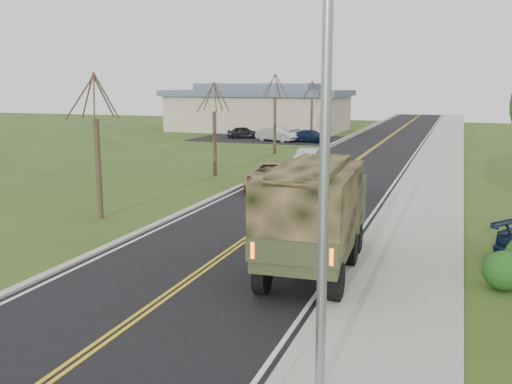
% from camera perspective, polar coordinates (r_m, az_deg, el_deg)
% --- Properties ---
extents(ground, '(160.00, 160.00, 0.00)m').
position_cam_1_polar(ground, '(13.45, -14.99, -14.26)').
color(ground, '#314717').
rests_on(ground, ground).
extents(road, '(8.00, 120.00, 0.01)m').
position_cam_1_polar(road, '(50.74, 11.55, 4.22)').
color(road, black).
rests_on(road, ground).
extents(curb_right, '(0.30, 120.00, 0.12)m').
position_cam_1_polar(curb_right, '(50.32, 16.24, 4.02)').
color(curb_right, '#9E998E').
rests_on(curb_right, ground).
extents(sidewalk_right, '(3.20, 120.00, 0.10)m').
position_cam_1_polar(sidewalk_right, '(50.25, 18.23, 3.88)').
color(sidewalk_right, '#9E998E').
rests_on(sidewalk_right, ground).
extents(curb_left, '(0.30, 120.00, 0.10)m').
position_cam_1_polar(curb_left, '(51.49, 6.97, 4.50)').
color(curb_left, '#9E998E').
rests_on(curb_left, ground).
extents(street_light, '(1.65, 0.22, 8.00)m').
position_cam_1_polar(street_light, '(9.76, 6.32, 3.77)').
color(street_light, gray).
rests_on(street_light, ground).
extents(bare_tree_a, '(1.93, 2.26, 6.08)m').
position_cam_1_polar(bare_tree_a, '(24.62, -15.55, 3.42)').
color(bare_tree_a, '#38281C').
rests_on(bare_tree_a, ground).
extents(bare_tree_b, '(1.83, 2.14, 5.73)m').
position_cam_1_polar(bare_tree_b, '(35.06, -4.17, 5.62)').
color(bare_tree_b, '#38281C').
rests_on(bare_tree_b, ground).
extents(bare_tree_c, '(2.04, 2.39, 6.42)m').
position_cam_1_polar(bare_tree_c, '(46.23, 1.89, 7.26)').
color(bare_tree_c, '#38281C').
rests_on(bare_tree_c, ground).
extents(bare_tree_d, '(1.88, 2.20, 5.91)m').
position_cam_1_polar(bare_tree_d, '(57.77, 5.58, 7.69)').
color(bare_tree_d, '#38281C').
rests_on(bare_tree_d, ground).
extents(commercial_building, '(25.50, 21.50, 5.65)m').
position_cam_1_polar(commercial_building, '(69.90, 0.40, 8.38)').
color(commercial_building, tan).
rests_on(commercial_building, ground).
extents(military_truck, '(2.70, 6.86, 3.36)m').
position_cam_1_polar(military_truck, '(17.10, 5.97, -1.73)').
color(military_truck, black).
rests_on(military_truck, ground).
extents(suv_champagne, '(2.88, 5.28, 1.40)m').
position_cam_1_polar(suv_champagne, '(30.97, 1.61, 1.65)').
color(suv_champagne, '#A2865B').
rests_on(suv_champagne, ground).
extents(sedan_silver, '(1.40, 3.87, 1.27)m').
position_cam_1_polar(sedan_silver, '(38.86, 5.18, 3.38)').
color(sedan_silver, silver).
rests_on(sedan_silver, ground).
extents(lot_car_dark, '(3.88, 2.84, 1.23)m').
position_cam_1_polar(lot_car_dark, '(59.85, -1.19, 5.99)').
color(lot_car_dark, black).
rests_on(lot_car_dark, ground).
extents(lot_car_silver, '(4.64, 2.90, 1.44)m').
position_cam_1_polar(lot_car_silver, '(56.56, 2.10, 5.81)').
color(lot_car_silver, silver).
rests_on(lot_car_silver, ground).
extents(lot_car_navy, '(4.40, 2.76, 1.19)m').
position_cam_1_polar(lot_car_navy, '(55.78, 5.58, 5.57)').
color(lot_car_navy, '#0E1A36').
rests_on(lot_car_navy, ground).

